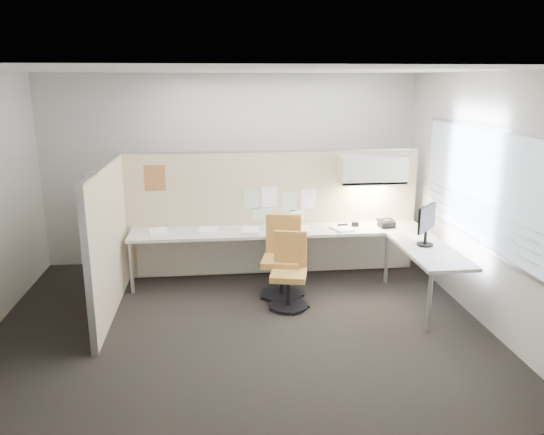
{
  "coord_description": "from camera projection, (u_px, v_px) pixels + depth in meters",
  "views": [
    {
      "loc": [
        -0.24,
        -5.6,
        2.71
      ],
      "look_at": [
        0.46,
        0.8,
        1.03
      ],
      "focal_mm": 35.0,
      "sensor_mm": 36.0,
      "label": 1
    }
  ],
  "objects": [
    {
      "name": "paper_stack_4",
      "position": [
        342.0,
        229.0,
        7.2
      ],
      "size": [
        0.3,
        0.35,
        0.03
      ],
      "primitive_type": "cube",
      "rotation": [
        0.0,
        0.0,
        0.28
      ],
      "color": "white",
      "rests_on": "desk"
    },
    {
      "name": "window_pane",
      "position": [
        479.0,
        185.0,
        5.99
      ],
      "size": [
        0.01,
        2.8,
        1.3
      ],
      "primitive_type": "cube",
      "color": "#A4B0BF",
      "rests_on": "wall_right"
    },
    {
      "name": "desk",
      "position": [
        304.0,
        241.0,
        7.12
      ],
      "size": [
        4.0,
        2.07,
        0.73
      ],
      "color": "beige",
      "rests_on": "floor"
    },
    {
      "name": "poster",
      "position": [
        155.0,
        178.0,
        7.13
      ],
      "size": [
        0.28,
        0.0,
        0.35
      ],
      "primitive_type": "cube",
      "color": "orange",
      "rests_on": "partition_back"
    },
    {
      "name": "paper_stack_2",
      "position": [
        250.0,
        231.0,
        7.04
      ],
      "size": [
        0.26,
        0.32,
        0.05
      ],
      "primitive_type": "cube",
      "rotation": [
        0.0,
        0.0,
        -0.09
      ],
      "color": "white",
      "rests_on": "desk"
    },
    {
      "name": "floor",
      "position": [
        240.0,
        323.0,
        6.09
      ],
      "size": [
        5.5,
        4.5,
        0.01
      ],
      "primitive_type": "cube",
      "color": "black",
      "rests_on": "ground"
    },
    {
      "name": "overhead_bin",
      "position": [
        372.0,
        170.0,
        7.25
      ],
      "size": [
        0.9,
        0.36,
        0.38
      ],
      "primitive_type": "cube",
      "color": "beige",
      "rests_on": "partition_back"
    },
    {
      "name": "stapler",
      "position": [
        343.0,
        226.0,
        7.3
      ],
      "size": [
        0.14,
        0.06,
        0.05
      ],
      "primitive_type": "cube",
      "rotation": [
        0.0,
        0.0,
        0.14
      ],
      "color": "black",
      "rests_on": "desk"
    },
    {
      "name": "wall_back",
      "position": [
        231.0,
        170.0,
        7.9
      ],
      "size": [
        5.5,
        0.02,
        2.8
      ],
      "primitive_type": "cube",
      "color": "beige",
      "rests_on": "ground"
    },
    {
      "name": "task_light_strip",
      "position": [
        371.0,
        185.0,
        7.3
      ],
      "size": [
        0.6,
        0.06,
        0.02
      ],
      "primitive_type": "cube",
      "color": "#FFEABF",
      "rests_on": "overhead_bin"
    },
    {
      "name": "phone",
      "position": [
        386.0,
        223.0,
        7.31
      ],
      "size": [
        0.23,
        0.21,
        0.12
      ],
      "rotation": [
        0.0,
        0.0,
        0.1
      ],
      "color": "black",
      "rests_on": "desk"
    },
    {
      "name": "partition_left",
      "position": [
        109.0,
        241.0,
        6.2
      ],
      "size": [
        0.06,
        2.2,
        1.75
      ],
      "primitive_type": "cube",
      "color": "beige",
      "rests_on": "floor"
    },
    {
      "name": "paper_stack_1",
      "position": [
        208.0,
        230.0,
        7.15
      ],
      "size": [
        0.25,
        0.32,
        0.02
      ],
      "primitive_type": "cube",
      "rotation": [
        0.0,
        0.0,
        -0.08
      ],
      "color": "white",
      "rests_on": "desk"
    },
    {
      "name": "paper_stack_3",
      "position": [
        301.0,
        229.0,
        7.2
      ],
      "size": [
        0.25,
        0.32,
        0.01
      ],
      "primitive_type": "cube",
      "rotation": [
        0.0,
        0.0,
        -0.07
      ],
      "color": "white",
      "rests_on": "desk"
    },
    {
      "name": "tape_dispenser",
      "position": [
        355.0,
        224.0,
        7.35
      ],
      "size": [
        0.11,
        0.08,
        0.06
      ],
      "primitive_type": "cube",
      "rotation": [
        0.0,
        0.0,
        -0.22
      ],
      "color": "black",
      "rests_on": "desk"
    },
    {
      "name": "wall_front",
      "position": [
        254.0,
        279.0,
        3.58
      ],
      "size": [
        5.5,
        0.02,
        2.8
      ],
      "primitive_type": "cube",
      "color": "beige",
      "rests_on": "ground"
    },
    {
      "name": "chair_left",
      "position": [
        282.0,
        259.0,
        6.79
      ],
      "size": [
        0.57,
        0.59,
        1.02
      ],
      "rotation": [
        0.0,
        0.0,
        -0.24
      ],
      "color": "black",
      "rests_on": "floor"
    },
    {
      "name": "coat_hook",
      "position": [
        85.0,
        208.0,
        5.44
      ],
      "size": [
        0.18,
        0.42,
        1.28
      ],
      "color": "silver",
      "rests_on": "partition_left"
    },
    {
      "name": "pinned_papers",
      "position": [
        278.0,
        203.0,
        7.41
      ],
      "size": [
        1.01,
        0.0,
        0.47
      ],
      "color": "#8CBF8C",
      "rests_on": "partition_back"
    },
    {
      "name": "paper_stack_5",
      "position": [
        417.0,
        238.0,
        6.8
      ],
      "size": [
        0.25,
        0.32,
        0.02
      ],
      "primitive_type": "cube",
      "rotation": [
        0.0,
        0.0,
        0.08
      ],
      "color": "white",
      "rests_on": "desk"
    },
    {
      "name": "chair_right",
      "position": [
        289.0,
        273.0,
        6.45
      ],
      "size": [
        0.51,
        0.52,
        0.9
      ],
      "rotation": [
        0.0,
        0.0,
        -0.23
      ],
      "color": "black",
      "rests_on": "floor"
    },
    {
      "name": "partition_back",
      "position": [
        272.0,
        214.0,
        7.47
      ],
      "size": [
        4.1,
        0.06,
        1.75
      ],
      "primitive_type": "cube",
      "color": "beige",
      "rests_on": "floor"
    },
    {
      "name": "wall_right",
      "position": [
        480.0,
        198.0,
        6.03
      ],
      "size": [
        0.02,
        4.5,
        2.8
      ],
      "primitive_type": "cube",
      "color": "beige",
      "rests_on": "ground"
    },
    {
      "name": "paper_stack_6",
      "position": [
        275.0,
        227.0,
        7.26
      ],
      "size": [
        0.24,
        0.31,
        0.03
      ],
      "primitive_type": "cube",
      "rotation": [
        0.0,
        0.0,
        0.04
      ],
      "color": "white",
      "rests_on": "desk"
    },
    {
      "name": "paper_stack_0",
      "position": [
        158.0,
        231.0,
        7.05
      ],
      "size": [
        0.28,
        0.34,
        0.04
      ],
      "primitive_type": "cube",
      "rotation": [
        0.0,
        0.0,
        0.19
      ],
      "color": "white",
      "rests_on": "desk"
    },
    {
      "name": "monitor",
      "position": [
        427.0,
        223.0,
        6.43
      ],
      "size": [
        0.35,
        0.37,
        0.5
      ],
      "rotation": [
        0.0,
        0.0,
        0.81
      ],
      "color": "black",
      "rests_on": "desk"
    },
    {
      "name": "ceiling",
      "position": [
        236.0,
        70.0,
        5.39
      ],
      "size": [
        5.5,
        4.5,
        0.01
      ],
      "primitive_type": "cube",
      "color": "white",
      "rests_on": "wall_back"
    }
  ]
}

